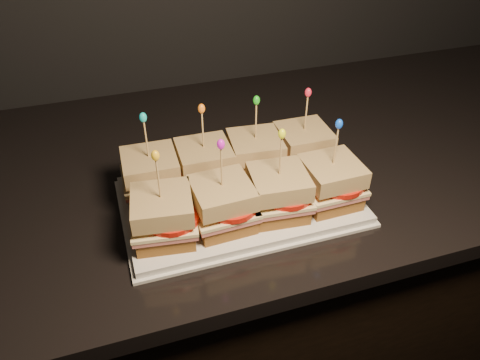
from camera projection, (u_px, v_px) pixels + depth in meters
name	position (u px, v px, depth m)	size (l,w,h in m)	color
cabinet	(312.00, 281.00, 1.30)	(2.33, 0.70, 0.86)	black
granite_slab	(330.00, 145.00, 1.03)	(2.37, 0.74, 0.03)	black
platter	(240.00, 201.00, 0.83)	(0.40, 0.25, 0.02)	silver
platter_rim	(240.00, 203.00, 0.84)	(0.42, 0.26, 0.01)	silver
sandwich_0_bread_bot	(153.00, 188.00, 0.83)	(0.09, 0.09, 0.02)	#583213
sandwich_0_ham	(152.00, 180.00, 0.82)	(0.10, 0.10, 0.01)	#C45E5C
sandwich_0_cheese	(152.00, 177.00, 0.82)	(0.10, 0.10, 0.01)	#F6E19E
sandwich_0_tomato	(159.00, 174.00, 0.81)	(0.09, 0.09, 0.01)	red
sandwich_0_bread_top	(150.00, 164.00, 0.80)	(0.09, 0.09, 0.03)	brown
sandwich_0_pick	(146.00, 141.00, 0.77)	(0.00, 0.00, 0.09)	tan
sandwich_0_frill	(143.00, 117.00, 0.75)	(0.01, 0.01, 0.02)	#12BBB6
sandwich_1_bread_bot	(205.00, 178.00, 0.85)	(0.09, 0.09, 0.02)	#583213
sandwich_1_ham	(205.00, 170.00, 0.84)	(0.10, 0.10, 0.01)	#C45E5C
sandwich_1_cheese	(205.00, 167.00, 0.84)	(0.10, 0.10, 0.01)	#F6E19E
sandwich_1_tomato	(212.00, 164.00, 0.83)	(0.09, 0.09, 0.01)	red
sandwich_1_bread_top	(204.00, 154.00, 0.82)	(0.09, 0.09, 0.03)	brown
sandwich_1_pick	(203.00, 132.00, 0.80)	(0.00, 0.00, 0.09)	tan
sandwich_1_frill	(202.00, 109.00, 0.77)	(0.01, 0.01, 0.02)	orange
sandwich_2_bread_bot	(255.00, 168.00, 0.88)	(0.09, 0.09, 0.02)	#583213
sandwich_2_ham	(255.00, 161.00, 0.87)	(0.10, 0.10, 0.01)	#C45E5C
sandwich_2_cheese	(255.00, 158.00, 0.86)	(0.10, 0.10, 0.01)	#F6E19E
sandwich_2_tomato	(262.00, 155.00, 0.86)	(0.09, 0.09, 0.01)	red
sandwich_2_bread_top	(255.00, 145.00, 0.85)	(0.09, 0.09, 0.03)	brown
sandwich_2_pick	(256.00, 123.00, 0.82)	(0.00, 0.00, 0.09)	tan
sandwich_2_frill	(256.00, 100.00, 0.79)	(0.01, 0.01, 0.02)	green
sandwich_3_bread_bot	(302.00, 159.00, 0.90)	(0.09, 0.09, 0.02)	#583213
sandwich_3_ham	(302.00, 152.00, 0.89)	(0.10, 0.10, 0.01)	#C45E5C
sandwich_3_cheese	(303.00, 149.00, 0.89)	(0.10, 0.10, 0.01)	#F6E19E
sandwich_3_tomato	(310.00, 146.00, 0.88)	(0.09, 0.09, 0.01)	red
sandwich_3_bread_top	(304.00, 137.00, 0.87)	(0.09, 0.09, 0.03)	brown
sandwich_3_pick	(306.00, 115.00, 0.84)	(0.00, 0.00, 0.09)	tan
sandwich_3_frill	(308.00, 92.00, 0.82)	(0.01, 0.01, 0.02)	red
sandwich_4_bread_bot	(165.00, 230.00, 0.74)	(0.09, 0.09, 0.02)	#583213
sandwich_4_ham	(164.00, 222.00, 0.73)	(0.10, 0.10, 0.01)	#C45E5C
sandwich_4_cheese	(164.00, 219.00, 0.73)	(0.10, 0.10, 0.01)	#F6E19E
sandwich_4_tomato	(172.00, 216.00, 0.72)	(0.09, 0.09, 0.01)	red
sandwich_4_bread_top	(162.00, 205.00, 0.71)	(0.09, 0.09, 0.03)	brown
sandwich_4_pick	(159.00, 181.00, 0.68)	(0.00, 0.00, 0.09)	tan
sandwich_4_frill	(155.00, 156.00, 0.66)	(0.01, 0.01, 0.02)	gold
sandwich_5_bread_bot	(223.00, 217.00, 0.77)	(0.09, 0.09, 0.02)	#583213
sandwich_5_ham	(223.00, 210.00, 0.76)	(0.10, 0.10, 0.01)	#C45E5C
sandwich_5_cheese	(223.00, 206.00, 0.75)	(0.10, 0.10, 0.01)	#F6E19E
sandwich_5_tomato	(231.00, 204.00, 0.75)	(0.09, 0.09, 0.01)	red
sandwich_5_bread_top	(222.00, 193.00, 0.74)	(0.09, 0.09, 0.03)	brown
sandwich_5_pick	(222.00, 169.00, 0.71)	(0.00, 0.00, 0.09)	tan
sandwich_5_frill	(221.00, 144.00, 0.68)	(0.01, 0.01, 0.02)	#CE18D0
sandwich_6_bread_bot	(277.00, 206.00, 0.79)	(0.09, 0.09, 0.02)	#583213
sandwich_6_ham	(278.00, 198.00, 0.78)	(0.10, 0.10, 0.01)	#C45E5C
sandwich_6_cheese	(278.00, 195.00, 0.78)	(0.10, 0.10, 0.01)	#F6E19E
sandwich_6_tomato	(286.00, 192.00, 0.77)	(0.09, 0.09, 0.01)	red
sandwich_6_bread_top	(279.00, 182.00, 0.76)	(0.09, 0.09, 0.03)	brown
sandwich_6_pick	(280.00, 158.00, 0.73)	(0.00, 0.00, 0.09)	tan
sandwich_6_frill	(282.00, 134.00, 0.71)	(0.01, 0.01, 0.02)	#E2F014
sandwich_7_bread_bot	(329.00, 195.00, 0.81)	(0.09, 0.09, 0.02)	#583213
sandwich_7_ham	(330.00, 187.00, 0.80)	(0.10, 0.10, 0.01)	#C45E5C
sandwich_7_cheese	(330.00, 184.00, 0.80)	(0.10, 0.10, 0.01)	#F6E19E
sandwich_7_tomato	(339.00, 181.00, 0.79)	(0.09, 0.09, 0.01)	red
sandwich_7_bread_top	(332.00, 171.00, 0.78)	(0.09, 0.09, 0.03)	brown
sandwich_7_pick	(336.00, 148.00, 0.76)	(0.00, 0.00, 0.09)	tan
sandwich_7_frill	(339.00, 124.00, 0.73)	(0.01, 0.01, 0.02)	blue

